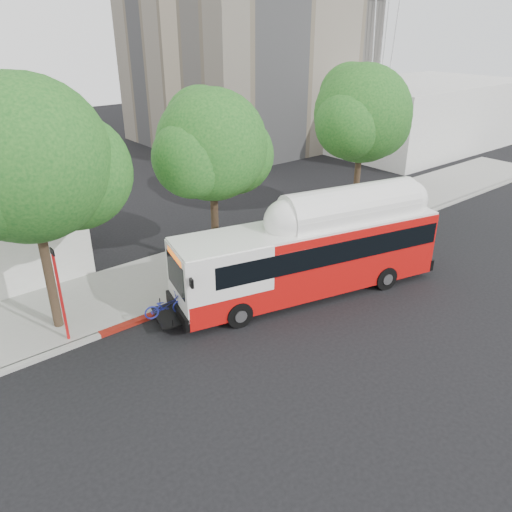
{
  "coord_description": "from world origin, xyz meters",
  "views": [
    {
      "loc": [
        -13.48,
        -12.52,
        11.11
      ],
      "look_at": [
        -0.9,
        3.0,
        1.7
      ],
      "focal_mm": 35.0,
      "sensor_mm": 36.0,
      "label": 1
    }
  ],
  "objects": [
    {
      "name": "street_tree_left",
      "position": [
        -8.53,
        5.56,
        6.6
      ],
      "size": [
        6.67,
        5.8,
        9.74
      ],
      "color": "#2D2116",
      "rests_on": "ground"
    },
    {
      "name": "curb_strip",
      "position": [
        0.0,
        3.9,
        0.07
      ],
      "size": [
        60.0,
        0.3,
        0.15
      ],
      "primitive_type": "cube",
      "color": "gray",
      "rests_on": "ground"
    },
    {
      "name": "red_curb_segment",
      "position": [
        -3.0,
        3.9,
        0.08
      ],
      "size": [
        10.0,
        0.32,
        0.16
      ],
      "primitive_type": "cube",
      "color": "maroon",
      "rests_on": "ground"
    },
    {
      "name": "street_tree_mid",
      "position": [
        -0.59,
        6.06,
        5.91
      ],
      "size": [
        5.75,
        5.0,
        8.62
      ],
      "color": "#2D2116",
      "rests_on": "ground"
    },
    {
      "name": "transit_bus",
      "position": [
        0.82,
        1.31,
        1.78
      ],
      "size": [
        13.04,
        5.32,
        3.81
      ],
      "rotation": [
        0.0,
        0.0,
        -0.24
      ],
      "color": "red",
      "rests_on": "ground"
    },
    {
      "name": "sidewalk",
      "position": [
        0.0,
        6.5,
        0.07
      ],
      "size": [
        60.0,
        5.0,
        0.15
      ],
      "primitive_type": "cube",
      "color": "gray",
      "rests_on": "ground"
    },
    {
      "name": "signal_pole",
      "position": [
        -9.04,
        4.32,
        2.01
      ],
      "size": [
        0.11,
        0.37,
        3.91
      ],
      "color": "red",
      "rests_on": "ground"
    },
    {
      "name": "street_tree_right",
      "position": [
        9.44,
        5.86,
        6.26
      ],
      "size": [
        6.21,
        5.4,
        9.18
      ],
      "color": "#2D2116",
      "rests_on": "ground"
    },
    {
      "name": "ground",
      "position": [
        0.0,
        0.0,
        0.0
      ],
      "size": [
        120.0,
        120.0,
        0.0
      ],
      "primitive_type": "plane",
      "color": "black",
      "rests_on": "ground"
    },
    {
      "name": "horizon_block",
      "position": [
        30.0,
        16.0,
        3.0
      ],
      "size": [
        20.0,
        12.0,
        6.0
      ],
      "primitive_type": "cube",
      "color": "silver",
      "rests_on": "ground"
    }
  ]
}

